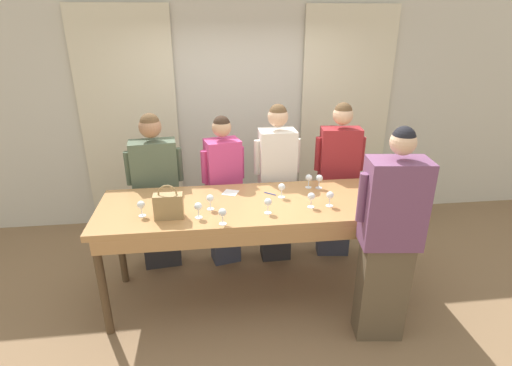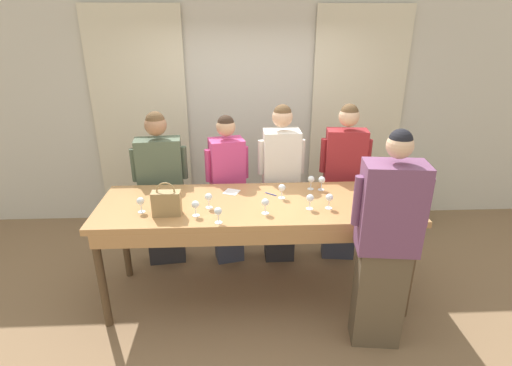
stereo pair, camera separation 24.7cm
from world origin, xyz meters
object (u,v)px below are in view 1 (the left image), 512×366
(wine_glass_front_right, at_px, (210,199))
(guest_pink_top, at_px, (224,190))
(host_pouring, at_px, (389,240))
(wine_glass_center_mid, at_px, (222,213))
(wine_bottle, at_px, (392,189))
(guest_olive_jacket, at_px, (157,192))
(handbag, at_px, (169,206))
(tasting_bar, at_px, (258,212))
(wine_glass_near_host, at_px, (141,205))
(wine_glass_center_left, at_px, (311,197))
(wine_glass_by_bottle, at_px, (198,207))
(guest_striped_shirt, at_px, (338,180))
(wine_glass_front_mid, at_px, (319,179))
(potted_plant, at_px, (395,190))
(guest_cream_sweater, at_px, (276,184))
(wine_glass_back_left, at_px, (282,188))
(wine_glass_back_mid, at_px, (309,178))
(wine_glass_back_right, at_px, (330,196))
(wine_glass_center_right, at_px, (268,203))
(wine_glass_front_left, at_px, (381,176))

(wine_glass_front_right, bearing_deg, guest_pink_top, 79.02)
(host_pouring, bearing_deg, wine_glass_center_mid, 167.99)
(wine_bottle, xyz_separation_m, guest_olive_jacket, (-2.17, 0.75, -0.24))
(handbag, bearing_deg, tasting_bar, 13.81)
(wine_glass_front_right, bearing_deg, guest_olive_jacket, 126.48)
(host_pouring, bearing_deg, wine_glass_near_host, 165.71)
(wine_glass_center_left, height_order, wine_glass_by_bottle, same)
(guest_striped_shirt, bearing_deg, wine_glass_front_mid, -128.99)
(handbag, relative_size, wine_glass_center_left, 2.16)
(wine_glass_front_mid, relative_size, wine_glass_center_mid, 1.00)
(wine_glass_front_right, relative_size, guest_striped_shirt, 0.08)
(wine_glass_near_host, bearing_deg, wine_glass_by_bottle, -10.76)
(wine_glass_by_bottle, bearing_deg, potted_plant, 32.52)
(tasting_bar, bearing_deg, guest_cream_sweater, 66.85)
(wine_glass_front_right, bearing_deg, wine_glass_back_left, 14.52)
(wine_glass_front_right, relative_size, potted_plant, 0.19)
(wine_glass_back_mid, relative_size, wine_glass_by_bottle, 1.00)
(guest_pink_top, distance_m, guest_striped_shirt, 1.23)
(guest_cream_sweater, distance_m, guest_striped_shirt, 0.67)
(handbag, distance_m, wine_glass_back_right, 1.38)
(tasting_bar, bearing_deg, wine_glass_center_right, -72.48)
(tasting_bar, distance_m, host_pouring, 1.14)
(wine_glass_front_right, height_order, guest_striped_shirt, guest_striped_shirt)
(wine_glass_front_right, xyz_separation_m, guest_striped_shirt, (1.38, 0.74, -0.19))
(wine_glass_back_mid, distance_m, guest_olive_jacket, 1.57)
(wine_bottle, bearing_deg, guest_pink_top, 152.96)
(wine_glass_by_bottle, relative_size, guest_cream_sweater, 0.08)
(wine_glass_front_right, bearing_deg, wine_bottle, -0.50)
(wine_glass_center_mid, xyz_separation_m, host_pouring, (1.29, -0.27, -0.18))
(handbag, xyz_separation_m, host_pouring, (1.72, -0.44, -0.19))
(wine_glass_by_bottle, distance_m, guest_olive_jacket, 1.02)
(wine_bottle, relative_size, potted_plant, 0.42)
(wine_glass_by_bottle, height_order, guest_olive_jacket, guest_olive_jacket)
(tasting_bar, distance_m, wine_glass_front_mid, 0.72)
(wine_glass_center_left, height_order, wine_glass_near_host, same)
(wine_glass_back_mid, bearing_deg, wine_glass_near_host, -164.46)
(guest_striped_shirt, relative_size, host_pouring, 0.95)
(wine_glass_back_mid, relative_size, guest_pink_top, 0.08)
(wine_glass_back_right, height_order, wine_glass_by_bottle, same)
(wine_bottle, distance_m, wine_glass_front_left, 0.37)
(tasting_bar, xyz_separation_m, wine_bottle, (1.20, -0.08, 0.20))
(guest_cream_sweater, bearing_deg, potted_plant, 22.77)
(wine_glass_front_mid, distance_m, host_pouring, 0.97)
(guest_olive_jacket, height_order, guest_cream_sweater, guest_cream_sweater)
(wine_glass_center_mid, bearing_deg, handbag, 159.50)
(wine_glass_center_right, height_order, guest_pink_top, guest_pink_top)
(wine_glass_center_left, relative_size, host_pouring, 0.07)
(tasting_bar, bearing_deg, guest_striped_shirt, 35.12)
(wine_glass_back_right, height_order, potted_plant, wine_glass_back_right)
(wine_glass_center_left, distance_m, wine_glass_center_right, 0.40)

